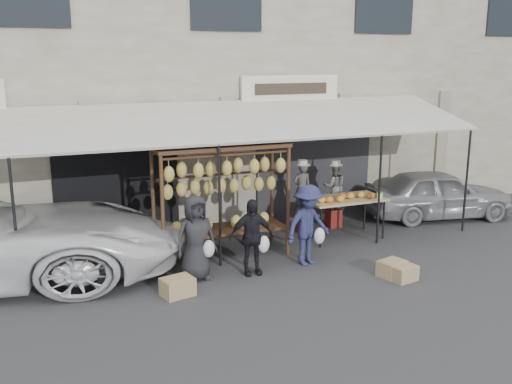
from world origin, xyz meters
TOP-DOWN VIEW (x-y plane):
  - ground_plane at (0.00, 0.00)m, footprint 90.00×90.00m
  - shophouse at (-0.00, 6.50)m, footprint 24.00×6.15m
  - awning at (0.01, 2.28)m, footprint 10.00×2.35m
  - banana_rack at (-0.80, 1.59)m, footprint 2.60×0.90m
  - produce_table at (2.03, 1.68)m, footprint 1.70×0.90m
  - vendor_left at (1.42, 2.57)m, footprint 0.44×0.31m
  - vendor_right at (2.26, 2.57)m, footprint 0.62×0.54m
  - customer_left at (-1.62, 0.67)m, footprint 0.81×0.59m
  - customer_mid at (-0.62, 0.53)m, footprint 0.85×0.43m
  - customer_right at (0.55, 0.59)m, footprint 1.11×0.81m
  - stool_left at (1.42, 2.57)m, footprint 0.35×0.35m
  - stool_right at (2.26, 2.57)m, footprint 0.39×0.39m
  - crate_near_a at (1.74, -0.78)m, footprint 0.51×0.43m
  - crate_near_b at (1.68, -0.53)m, footprint 0.56×0.48m
  - crate_far at (-2.11, 0.08)m, footprint 0.58×0.49m
  - sedan at (4.99, 2.28)m, footprint 3.77×2.12m

SIDE VIEW (x-z plane):
  - ground_plane at x=0.00m, z-range 0.00..0.00m
  - crate_near_a at x=1.74m, z-range 0.00..0.27m
  - crate_near_b at x=1.68m, z-range 0.00..0.28m
  - crate_far at x=-2.11m, z-range 0.00..0.30m
  - stool_right at x=2.26m, z-range 0.00..0.43m
  - stool_left at x=1.42m, z-range 0.00..0.43m
  - sedan at x=4.99m, z-range 0.00..1.21m
  - customer_mid at x=-0.62m, z-range 0.00..1.40m
  - customer_left at x=-1.62m, z-range 0.00..1.53m
  - customer_right at x=0.55m, z-range 0.00..1.54m
  - produce_table at x=2.03m, z-range 0.36..1.40m
  - vendor_right at x=2.26m, z-range 0.43..1.49m
  - vendor_left at x=1.42m, z-range 0.43..1.56m
  - banana_rack at x=-0.80m, z-range 0.45..2.68m
  - awning at x=0.01m, z-range 1.12..4.03m
  - shophouse at x=0.00m, z-range 0.00..7.30m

